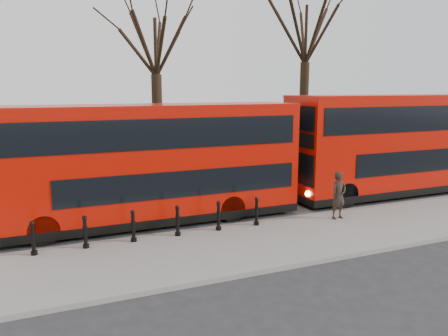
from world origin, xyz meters
name	(u,v)px	position (x,y,z in m)	size (l,w,h in m)	color
ground	(174,227)	(0.00, 0.00, 0.00)	(120.00, 120.00, 0.00)	#28282B
pavement	(202,253)	(0.00, -3.00, 0.07)	(60.00, 4.00, 0.15)	gray
kerb	(182,233)	(0.00, -1.00, 0.07)	(60.00, 0.25, 0.16)	slate
grass_verge	(112,163)	(0.00, 15.00, 0.03)	(60.00, 18.00, 0.06)	#214818
hedge	(136,181)	(0.00, 6.80, 0.40)	(60.00, 0.90, 0.80)	black
yellow_line_outer	(180,233)	(0.00, -0.70, 0.01)	(60.00, 0.10, 0.01)	yellow
yellow_line_inner	(178,231)	(0.00, -0.50, 0.01)	(60.00, 0.10, 0.01)	yellow
tree_mid	(155,40)	(2.00, 10.00, 7.77)	(6.84, 6.84, 10.69)	black
tree_right	(306,28)	(12.00, 10.00, 8.95)	(7.88, 7.88, 12.31)	black
bollard_row	(156,224)	(-1.02, -1.35, 0.65)	(7.66, 0.15, 1.00)	black
bus_lead	(153,164)	(-0.49, 0.98, 2.26)	(11.29, 2.59, 4.49)	#B10E03
bus_rear	(403,144)	(11.89, 1.00, 2.40)	(11.99, 2.75, 4.77)	#B10E03
pedestrian	(339,195)	(6.00, -1.83, 1.06)	(0.67, 0.44, 1.83)	black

